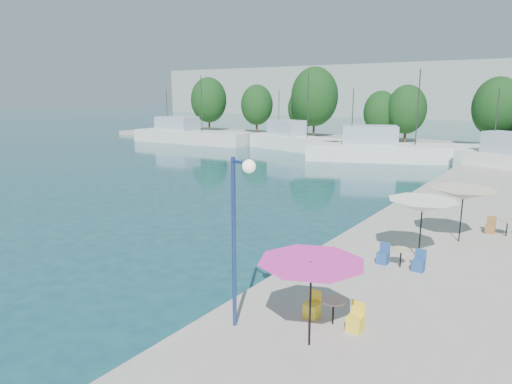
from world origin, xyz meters
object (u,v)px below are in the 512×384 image
Objects in this scene: trawler_02 at (296,142)px; umbrella_white at (422,206)px; trawler_03 at (391,151)px; street_lamp at (240,213)px; trawler_01 at (190,136)px; umbrella_cream at (463,194)px; umbrella_pink at (311,271)px.

umbrella_white is at bearing -39.39° from trawler_02.
trawler_03 reaches higher than street_lamp.
trawler_01 is 6.62× the size of umbrella_cream.
trawler_03 is (13.36, -2.38, -0.00)m from trawler_02.
umbrella_pink is at bearing 33.09° from street_lamp.
street_lamp is (8.96, -39.94, 3.02)m from trawler_03.
trawler_01 reaches higher than street_lamp.
trawler_03 is 6.81× the size of umbrella_cream.
street_lamp reaches higher than umbrella_pink.
street_lamp reaches higher than umbrella_cream.
trawler_01 is 57.54m from street_lamp.
trawler_01 is at bearing 146.42° from umbrella_cream.
umbrella_white reaches higher than umbrella_pink.
street_lamp is at bearing -106.03° from umbrella_cream.
trawler_02 is 5.28× the size of umbrella_cream.
trawler_02 is at bearing 139.66° from street_lamp.
trawler_01 is at bearing 142.82° from umbrella_white.
street_lamp is at bearing -168.75° from umbrella_pink.
trawler_02 is 13.57m from trawler_03.
trawler_01 is 1.25× the size of trawler_02.
umbrella_white is 0.56× the size of street_lamp.
street_lamp is at bearing -106.74° from umbrella_white.
street_lamp is (-3.50, -12.20, 1.25)m from umbrella_cream.
trawler_02 reaches higher than umbrella_white.
street_lamp is at bearing -100.49° from trawler_03.
trawler_03 is 41.07m from umbrella_pink.
umbrella_cream is (1.48, 11.80, 0.10)m from umbrella_pink.
trawler_01 is at bearing 154.64° from trawler_03.
trawler_02 is 5.32× the size of umbrella_pink.
trawler_01 and trawler_02 have the same top height.
umbrella_pink is 0.99× the size of umbrella_cream.
trawler_03 reaches higher than umbrella_cream.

